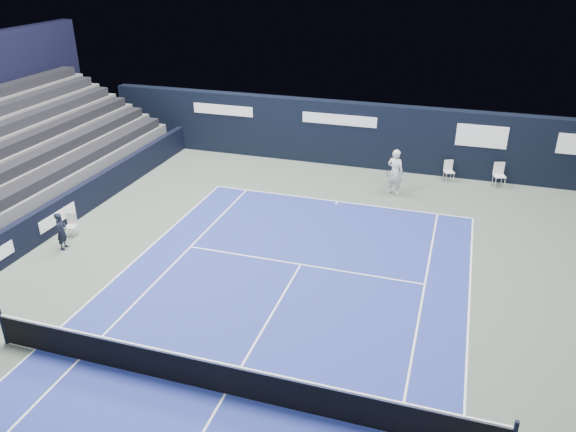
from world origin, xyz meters
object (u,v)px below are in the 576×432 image
tennis_net (224,378)px  folding_chair_back_a (449,167)px  folding_chair_back_b (499,173)px  line_judge_chair (71,223)px  tennis_player (395,172)px

tennis_net → folding_chair_back_a: bearing=74.9°
folding_chair_back_b → tennis_net: size_ratio=0.08×
folding_chair_back_a → folding_chair_back_b: folding_chair_back_b is taller
folding_chair_back_a → line_judge_chair: bearing=-165.8°
line_judge_chair → tennis_net: 10.50m
folding_chair_back_a → tennis_net: bearing=-128.4°
line_judge_chair → folding_chair_back_b: bearing=21.1°
folding_chair_back_b → tennis_player: size_ratio=0.54×
tennis_net → tennis_player: bearing=81.0°
folding_chair_back_b → line_judge_chair: 18.07m
folding_chair_back_a → folding_chair_back_b: 2.19m
tennis_net → tennis_player: 13.64m
folding_chair_back_a → line_judge_chair: 16.31m
folding_chair_back_b → tennis_net: bearing=-129.8°
tennis_net → tennis_player: tennis_player is taller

